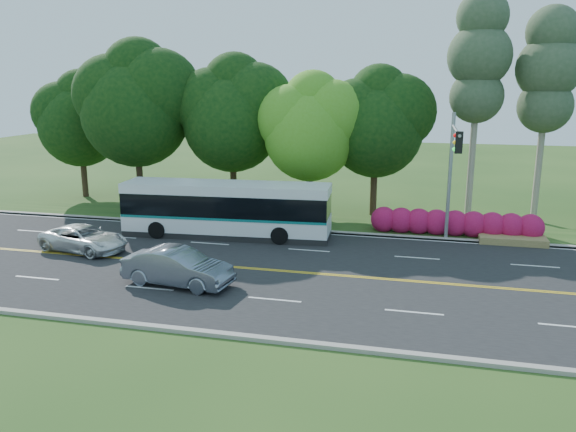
% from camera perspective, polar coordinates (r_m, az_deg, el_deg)
% --- Properties ---
extents(ground, '(120.00, 120.00, 0.00)m').
position_cam_1_polar(ground, '(25.94, 1.69, -5.81)').
color(ground, '#244517').
rests_on(ground, ground).
extents(road, '(60.00, 14.00, 0.02)m').
position_cam_1_polar(road, '(25.94, 1.69, -5.79)').
color(road, black).
rests_on(road, ground).
extents(curb_north, '(60.00, 0.30, 0.15)m').
position_cam_1_polar(curb_north, '(32.65, 4.26, -1.64)').
color(curb_north, gray).
rests_on(curb_north, ground).
extents(curb_south, '(60.00, 0.30, 0.15)m').
position_cam_1_polar(curb_south, '(19.49, -2.73, -12.35)').
color(curb_south, gray).
rests_on(curb_south, ground).
extents(grass_verge, '(60.00, 4.00, 0.10)m').
position_cam_1_polar(grass_verge, '(34.42, 4.76, -0.90)').
color(grass_verge, '#244517').
rests_on(grass_verge, ground).
extents(lane_markings, '(57.60, 13.82, 0.00)m').
position_cam_1_polar(lane_markings, '(25.95, 1.48, -5.75)').
color(lane_markings, gold).
rests_on(lane_markings, road).
extents(tree_row, '(44.70, 9.10, 13.84)m').
position_cam_1_polar(tree_row, '(37.55, -2.21, 10.65)').
color(tree_row, '#322516').
rests_on(tree_row, ground).
extents(bougainvillea_hedge, '(9.50, 2.25, 1.50)m').
position_cam_1_polar(bougainvillea_hedge, '(33.15, 16.91, -0.82)').
color(bougainvillea_hedge, '#A90E40').
rests_on(bougainvillea_hedge, ground).
extents(traffic_signal, '(0.42, 6.10, 7.00)m').
position_cam_1_polar(traffic_signal, '(29.68, 16.38, 5.39)').
color(traffic_signal, '#919399').
rests_on(traffic_signal, ground).
extents(transit_bus, '(11.78, 3.26, 3.05)m').
position_cam_1_polar(transit_bus, '(31.80, -6.29, 0.61)').
color(transit_bus, white).
rests_on(transit_bus, road).
extents(sedan, '(4.99, 2.29, 1.59)m').
position_cam_1_polar(sedan, '(24.64, -11.14, -5.12)').
color(sedan, slate).
rests_on(sedan, road).
extents(suv, '(5.06, 3.06, 1.31)m').
position_cam_1_polar(suv, '(30.88, -20.03, -2.16)').
color(suv, silver).
rests_on(suv, road).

